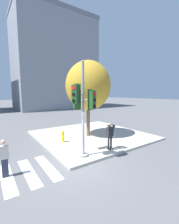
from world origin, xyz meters
name	(u,v)px	position (x,y,z in m)	size (l,w,h in m)	color
ground_plane	(75,164)	(0.00, 0.00, 0.00)	(160.00, 160.00, 0.00)	#5B5B5E
sidewalk_corner	(91,135)	(3.50, 3.50, 0.07)	(8.00, 8.00, 0.14)	#BCB7AD
traffic_signal_pole	(82,106)	(0.59, 0.23, 2.81)	(1.09, 1.47, 4.94)	#939399
person_photographer	(110,134)	(2.54, 0.21, 1.08)	(0.58, 0.54, 1.59)	black
pedestrian_distant	(4,157)	(-2.92, 0.65, 0.84)	(0.34, 0.20, 1.60)	#282D42
street_tree	(88,86)	(3.06, 3.28, 4.00)	(3.39, 3.39, 5.73)	brown
fire_hydrant	(63,136)	(0.77, 2.98, 0.54)	(0.19, 0.25, 0.79)	yellow
building_right	(55,63)	(10.23, 27.36, 10.23)	(17.13, 11.27, 20.44)	gray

